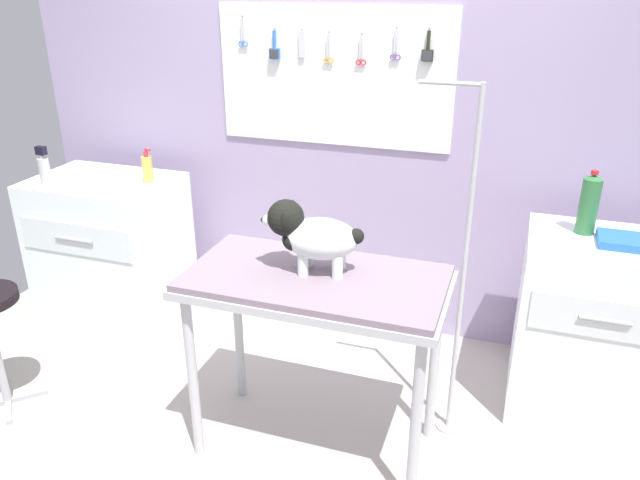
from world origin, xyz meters
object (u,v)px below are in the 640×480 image
Objects in this scene: grooming_table at (316,295)px; detangler_spray at (147,168)px; cabinet_right at (593,328)px; counter_left at (112,252)px; dog at (311,235)px; grooming_arm at (460,287)px; soda_bottle at (589,204)px.

detangler_spray is at bearing 150.05° from grooming_table.
counter_left is at bearing -179.89° from cabinet_right.
dog reaches higher than counter_left.
grooming_arm reaches higher than soda_bottle.
grooming_table is 5.63× the size of detangler_spray.
grooming_table is at bearing -29.95° from detangler_spray.
grooming_table is 1.19× the size of counter_left.
dog is at bearing -146.66° from soda_bottle.
counter_left is at bearing -178.36° from soda_bottle.
grooming_arm is 1.80× the size of cabinet_right.
soda_bottle is (2.26, 0.02, 0.05)m from detangler_spray.
counter_left is 2.64m from cabinet_right.
soda_bottle reaches higher than counter_left.
grooming_arm is at bearing 25.13° from dog.
grooming_arm reaches higher than grooming_table.
grooming_arm is at bearing -9.87° from counter_left.
counter_left is at bearing 156.42° from grooming_table.
soda_bottle is at bearing 1.64° from counter_left.
soda_bottle is (2.54, 0.07, 0.57)m from counter_left.
dog is 1.38m from detangler_spray.
grooming_table is at bearing -144.76° from soda_bottle.
grooming_table is 0.62m from grooming_arm.
soda_bottle reaches higher than cabinet_right.
dog is 0.46× the size of counter_left.
grooming_table is 1.29m from soda_bottle.
soda_bottle is at bearing 41.35° from grooming_arm.
dog is 0.46× the size of cabinet_right.
soda_bottle is (0.49, 0.43, 0.28)m from grooming_arm.
grooming_arm is 1.77× the size of counter_left.
detangler_spray is at bearing -179.44° from soda_bottle.
soda_bottle is at bearing 35.24° from grooming_table.
grooming_arm is at bearing 28.85° from grooming_table.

